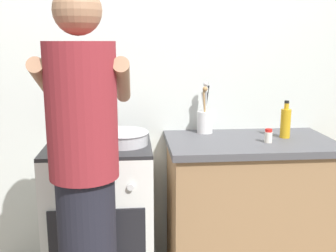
{
  "coord_description": "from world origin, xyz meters",
  "views": [
    {
      "loc": [
        -0.15,
        -2.13,
        1.48
      ],
      "look_at": [
        0.05,
        0.12,
        1.0
      ],
      "focal_mm": 42.82,
      "sensor_mm": 36.0,
      "label": 1
    }
  ],
  "objects": [
    {
      "name": "back_wall",
      "position": [
        0.2,
        0.5,
        1.25
      ],
      "size": [
        3.2,
        0.1,
        2.5
      ],
      "color": "silver",
      "rests_on": "ground"
    },
    {
      "name": "countertop",
      "position": [
        0.55,
        0.15,
        0.45
      ],
      "size": [
        1.0,
        0.6,
        0.9
      ],
      "color": "#99724C",
      "rests_on": "ground"
    },
    {
      "name": "stove_range",
      "position": [
        -0.35,
        0.15,
        0.45
      ],
      "size": [
        0.6,
        0.62,
        0.9
      ],
      "color": "white",
      "rests_on": "ground"
    },
    {
      "name": "pot",
      "position": [
        -0.49,
        0.11,
        0.97
      ],
      "size": [
        0.26,
        0.2,
        0.13
      ],
      "color": "#B2B2B7",
      "rests_on": "stove_range"
    },
    {
      "name": "mixing_bowl",
      "position": [
        -0.21,
        0.11,
        0.94
      ],
      "size": [
        0.3,
        0.3,
        0.08
      ],
      "color": "#B7B7BC",
      "rests_on": "stove_range"
    },
    {
      "name": "utensil_crock",
      "position": [
        0.31,
        0.36,
        1.0
      ],
      "size": [
        0.1,
        0.1,
        0.33
      ],
      "color": "silver",
      "rests_on": "countertop"
    },
    {
      "name": "spice_bottle",
      "position": [
        0.63,
        0.08,
        0.94
      ],
      "size": [
        0.04,
        0.04,
        0.08
      ],
      "color": "silver",
      "rests_on": "countertop"
    },
    {
      "name": "oil_bottle",
      "position": [
        0.77,
        0.19,
        0.99
      ],
      "size": [
        0.06,
        0.06,
        0.23
      ],
      "color": "gold",
      "rests_on": "countertop"
    },
    {
      "name": "person",
      "position": [
        -0.37,
        -0.43,
        0.86
      ],
      "size": [
        0.41,
        0.5,
        1.7
      ],
      "color": "black",
      "rests_on": "ground"
    }
  ]
}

